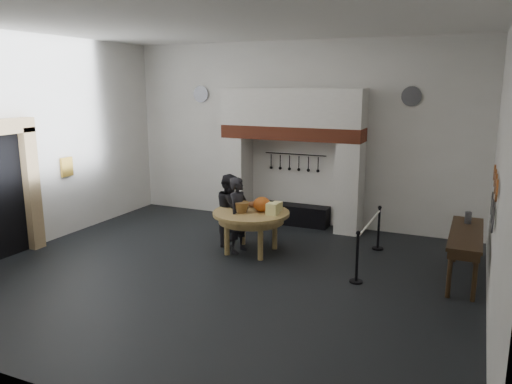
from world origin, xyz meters
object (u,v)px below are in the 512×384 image
at_px(barrier_post_near, 357,258).
at_px(work_table, 251,213).
at_px(side_table, 466,233).
at_px(visitor_near, 239,215).
at_px(visitor_far, 230,209).
at_px(iron_range, 292,214).
at_px(barrier_post_far, 379,229).

bearing_deg(barrier_post_near, work_table, 162.99).
distance_m(side_table, barrier_post_near, 2.00).
distance_m(visitor_near, visitor_far, 0.57).
height_order(iron_range, barrier_post_near, barrier_post_near).
height_order(visitor_near, barrier_post_near, visitor_near).
relative_size(visitor_near, side_table, 0.73).
bearing_deg(visitor_near, side_table, -80.67).
xyz_separation_m(work_table, barrier_post_near, (2.41, -0.74, -0.39)).
xyz_separation_m(visitor_far, barrier_post_far, (3.05, 0.96, -0.34)).
relative_size(iron_range, visitor_far, 1.21).
height_order(visitor_near, barrier_post_far, visitor_near).
xyz_separation_m(work_table, visitor_far, (-0.64, 0.30, -0.05)).
bearing_deg(barrier_post_near, visitor_near, 166.49).
relative_size(visitor_near, barrier_post_near, 1.78).
distance_m(visitor_near, side_table, 4.38).
distance_m(work_table, visitor_far, 0.71).
relative_size(work_table, visitor_near, 1.00).
relative_size(visitor_far, barrier_post_far, 1.75).
relative_size(side_table, barrier_post_near, 2.44).
xyz_separation_m(iron_range, visitor_far, (-0.67, -2.06, 0.54)).
distance_m(iron_range, barrier_post_near, 3.90).
distance_m(iron_range, barrier_post_far, 2.62).
distance_m(work_table, side_table, 4.14).
bearing_deg(barrier_post_far, iron_range, 155.28).
height_order(visitor_near, visitor_far, visitor_near).
bearing_deg(work_table, barrier_post_far, 27.71).
relative_size(iron_range, barrier_post_far, 2.11).
height_order(work_table, barrier_post_near, barrier_post_near).
bearing_deg(visitor_far, side_table, -111.51).
distance_m(work_table, barrier_post_near, 2.55).
bearing_deg(side_table, iron_range, 152.15).
xyz_separation_m(visitor_near, barrier_post_far, (2.65, 1.36, -0.35)).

